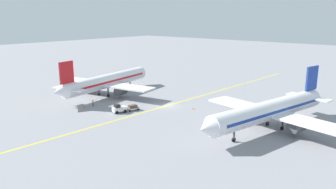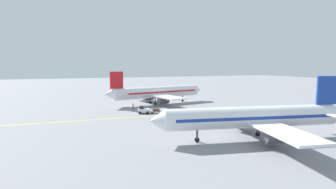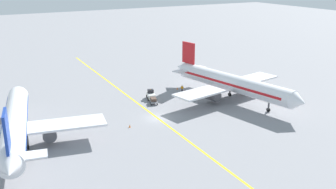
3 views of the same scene
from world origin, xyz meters
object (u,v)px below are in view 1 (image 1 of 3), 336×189
Objects in this scene: airplane_adjacent_stand at (271,110)px; traffic_cone_mid_apron at (193,108)px; traffic_cone_near_nose at (84,107)px; ground_crew_worker at (93,103)px; baggage_cart_trailing at (133,107)px; airplane_at_gate at (107,81)px; baggage_tug_white at (119,109)px.

airplane_adjacent_stand is 64.30× the size of traffic_cone_mid_apron.
traffic_cone_near_nose is 1.00× the size of traffic_cone_mid_apron.
ground_crew_worker is at bearing -144.94° from traffic_cone_mid_apron.
traffic_cone_near_nose is at bearing -159.45° from airplane_adjacent_stand.
ground_crew_worker is (-37.83, -11.78, -2.80)m from airplane_adjacent_stand.
airplane_adjacent_stand is at bearing 17.29° from ground_crew_worker.
ground_crew_worker reaches higher than traffic_cone_mid_apron.
traffic_cone_mid_apron is at bearing 44.54° from baggage_cart_trailing.
baggage_cart_trailing is 1.73× the size of ground_crew_worker.
ground_crew_worker is (6.47, -9.48, -2.80)m from airplane_at_gate.
airplane_adjacent_stand reaches higher than traffic_cone_near_nose.
baggage_cart_trailing is (15.82, -5.64, -2.95)m from airplane_at_gate.
traffic_cone_near_nose is (-8.54, -3.17, -0.63)m from baggage_tug_white.
traffic_cone_near_nose is at bearing -159.65° from baggage_tug_white.
traffic_cone_mid_apron is at bearing 8.60° from airplane_at_gate.
airplane_at_gate is 17.05m from baggage_cart_trailing.
ground_crew_worker is at bearing -55.69° from airplane_at_gate.
airplane_at_gate is 64.37× the size of traffic_cone_mid_apron.
baggage_tug_white is (14.83, -8.79, -2.81)m from airplane_at_gate.
airplane_adjacent_stand is at bearing 20.55° from traffic_cone_near_nose.
airplane_at_gate is at bearing -177.03° from airplane_adjacent_stand.
airplane_adjacent_stand reaches higher than baggage_cart_trailing.
airplane_adjacent_stand is 31.61m from baggage_tug_white.
traffic_cone_near_nose is at bearing -94.15° from ground_crew_worker.
baggage_tug_white is 3.30m from baggage_cart_trailing.
airplane_at_gate reaches higher than baggage_cart_trailing.
baggage_tug_white is 8.39m from ground_crew_worker.
traffic_cone_near_nose is 24.85m from traffic_cone_mid_apron.
airplane_at_gate is 1.00× the size of airplane_adjacent_stand.
baggage_tug_white is at bearing -107.45° from baggage_cart_trailing.
ground_crew_worker reaches higher than traffic_cone_near_nose.
baggage_tug_white is at bearing -130.08° from traffic_cone_mid_apron.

